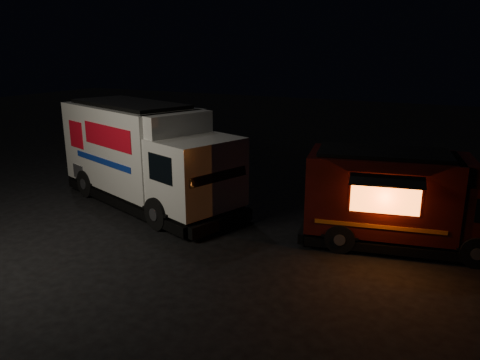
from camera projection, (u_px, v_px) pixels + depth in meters
name	position (u px, v px, depth m)	size (l,w,h in m)	color
ground	(136.00, 239.00, 13.62)	(80.00, 80.00, 0.00)	black
white_truck	(148.00, 156.00, 16.24)	(7.81, 2.66, 3.54)	silver
red_truck	(409.00, 200.00, 12.84)	(5.78, 2.13, 2.69)	#3E0C0B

